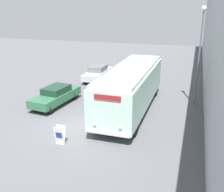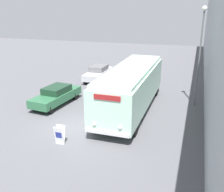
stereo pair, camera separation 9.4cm
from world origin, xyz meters
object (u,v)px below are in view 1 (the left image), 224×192
at_px(streetlamp, 200,44).
at_px(parked_car_near, 56,95).
at_px(vintage_bus, 131,86).
at_px(sign_board, 60,135).
at_px(parked_car_mid, 98,73).

distance_m(streetlamp, parked_car_near, 11.30).
xyz_separation_m(vintage_bus, sign_board, (-2.48, -6.09, -1.31)).
bearing_deg(parked_car_mid, parked_car_near, -93.80).
bearing_deg(sign_board, parked_car_mid, 101.96).
relative_size(parked_car_near, parked_car_mid, 1.01).
height_order(sign_board, parked_car_near, parked_car_near).
distance_m(streetlamp, parked_car_mid, 11.39).
xyz_separation_m(sign_board, parked_car_mid, (-2.79, 13.18, 0.26)).
relative_size(sign_board, parked_car_near, 0.22).
height_order(parked_car_near, parked_car_mid, parked_car_mid).
bearing_deg(parked_car_mid, vintage_bus, -53.83).
relative_size(vintage_bus, parked_car_mid, 2.23).
height_order(sign_board, streetlamp, streetlamp).
relative_size(streetlamp, parked_car_near, 1.50).
height_order(sign_board, parked_car_mid, parked_car_mid).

